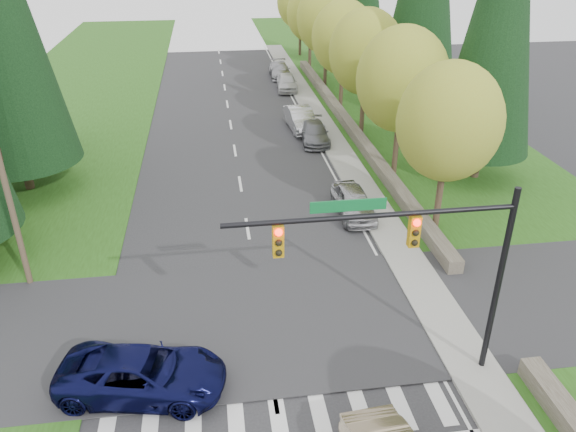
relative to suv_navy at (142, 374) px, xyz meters
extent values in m
cube|color=#254B14|center=(17.17, 15.00, -0.71)|extent=(14.00, 110.00, 0.06)
cube|color=#254B14|center=(-8.83, 15.00, -0.71)|extent=(14.00, 110.00, 0.06)
cube|color=#28282B|center=(4.17, 3.00, -0.74)|extent=(120.00, 8.00, 0.10)
cube|color=gray|center=(11.07, 17.00, -0.68)|extent=(1.80, 80.00, 0.13)
cube|color=gray|center=(10.22, 17.00, -0.68)|extent=(0.20, 80.00, 0.13)
cube|color=#4C4438|center=(12.77, 25.00, -0.39)|extent=(0.70, 40.00, 0.70)
cylinder|color=black|center=(11.37, -0.50, 2.66)|extent=(0.20, 0.20, 6.80)
cylinder|color=black|center=(7.07, -0.50, 5.46)|extent=(8.60, 0.16, 0.16)
cube|color=#0C662D|center=(6.37, -0.45, 5.81)|extent=(2.20, 0.04, 0.35)
cube|color=#BF8C0C|center=(8.37, -0.50, 4.86)|extent=(0.32, 0.24, 1.00)
sphere|color=#FF0C05|center=(8.37, -0.64, 5.21)|extent=(0.22, 0.22, 0.22)
cube|color=#BF8C0C|center=(4.37, -0.50, 4.86)|extent=(0.32, 0.24, 1.00)
sphere|color=#FF0C05|center=(4.37, -0.64, 5.21)|extent=(0.22, 0.22, 0.22)
cylinder|color=#473828|center=(-5.33, 7.00, 4.26)|extent=(0.24, 0.24, 10.00)
cylinder|color=#38281C|center=(13.37, 9.00, 1.64)|extent=(0.32, 0.32, 4.76)
ellipsoid|color=#979B2A|center=(13.37, 9.00, 4.87)|extent=(4.80, 4.80, 5.52)
cylinder|color=#38281C|center=(13.47, 16.00, 1.72)|extent=(0.32, 0.32, 4.93)
ellipsoid|color=#979B2A|center=(13.47, 16.00, 5.06)|extent=(5.20, 5.20, 5.98)
cylinder|color=#38281C|center=(13.27, 23.00, 1.78)|extent=(0.32, 0.32, 5.04)
ellipsoid|color=#979B2A|center=(13.27, 23.00, 5.20)|extent=(5.00, 5.00, 5.75)
cylinder|color=#38281C|center=(13.37, 30.00, 1.66)|extent=(0.32, 0.32, 4.82)
ellipsoid|color=#979B2A|center=(13.37, 30.00, 4.93)|extent=(5.00, 5.00, 5.75)
cylinder|color=#38281C|center=(13.47, 37.00, 1.83)|extent=(0.32, 0.32, 5.15)
ellipsoid|color=#979B2A|center=(13.47, 37.00, 5.33)|extent=(5.40, 5.40, 6.21)
cylinder|color=#38281C|center=(13.27, 44.00, 1.61)|extent=(0.32, 0.32, 4.70)
ellipsoid|color=#979B2A|center=(13.27, 44.00, 4.80)|extent=(4.80, 4.80, 5.52)
cylinder|color=#38281C|center=(13.37, 51.00, 1.75)|extent=(0.32, 0.32, 4.98)
ellipsoid|color=#979B2A|center=(13.37, 51.00, 5.13)|extent=(5.20, 5.20, 5.98)
cylinder|color=#38281C|center=(-7.83, 17.00, 0.26)|extent=(0.50, 0.50, 2.00)
cylinder|color=#38281C|center=(-9.83, 23.00, 0.26)|extent=(0.50, 0.50, 2.00)
cylinder|color=#38281C|center=(18.17, 15.00, 0.26)|extent=(0.50, 0.50, 2.00)
cone|color=black|center=(18.17, 15.00, 9.06)|extent=(5.44, 5.44, 16.00)
cylinder|color=#38281C|center=(19.17, 29.00, 0.26)|extent=(0.50, 0.50, 2.00)
cylinder|color=#38281C|center=(18.17, 43.00, 0.26)|extent=(0.50, 0.50, 2.00)
imported|color=#0B0D37|center=(0.00, 0.00, 0.00)|extent=(5.73, 3.44, 1.49)
imported|color=#A1A0A5|center=(9.75, 11.25, -0.01)|extent=(1.81, 4.35, 1.47)
imported|color=slate|center=(9.77, 22.39, -0.09)|extent=(2.15, 4.64, 1.31)
imported|color=#BBBBC0|center=(9.25, 25.20, 0.05)|extent=(2.04, 4.94, 1.59)
imported|color=silver|center=(9.77, 36.18, 0.00)|extent=(2.11, 4.47, 1.48)
imported|color=#9C9CA0|center=(9.77, 41.13, -0.05)|extent=(2.04, 4.82, 1.39)
camera|label=1|loc=(2.71, -14.12, 12.82)|focal=35.00mm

